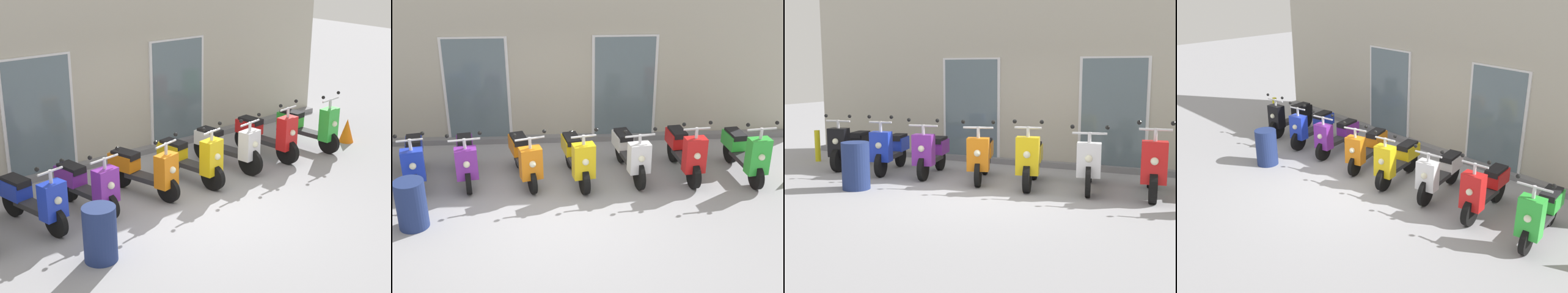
% 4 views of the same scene
% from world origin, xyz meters
% --- Properties ---
extents(ground_plane, '(40.00, 40.00, 0.00)m').
position_xyz_m(ground_plane, '(0.00, 0.00, 0.00)').
color(ground_plane, '#939399').
extents(storefront_facade, '(11.43, 0.50, 3.97)m').
position_xyz_m(storefront_facade, '(-0.00, 3.02, 1.93)').
color(storefront_facade, '#B2AD9E').
rests_on(storefront_facade, ground_plane).
extents(scooter_blue, '(0.67, 1.56, 1.19)m').
position_xyz_m(scooter_blue, '(-2.51, 1.05, 0.47)').
color(scooter_blue, black).
rests_on(scooter_blue, ground_plane).
extents(scooter_purple, '(0.67, 1.50, 1.16)m').
position_xyz_m(scooter_purple, '(-1.58, 1.06, 0.46)').
color(scooter_purple, black).
rests_on(scooter_purple, ground_plane).
extents(scooter_orange, '(0.78, 1.50, 1.17)m').
position_xyz_m(scooter_orange, '(-0.50, 1.01, 0.47)').
color(scooter_orange, black).
rests_on(scooter_orange, ground_plane).
extents(scooter_yellow, '(0.64, 1.55, 1.22)m').
position_xyz_m(scooter_yellow, '(0.47, 0.94, 0.47)').
color(scooter_yellow, black).
rests_on(scooter_yellow, ground_plane).
extents(scooter_white, '(0.68, 1.66, 1.16)m').
position_xyz_m(scooter_white, '(1.47, 1.09, 0.48)').
color(scooter_white, black).
rests_on(scooter_white, ground_plane).
extents(scooter_red, '(0.57, 1.61, 1.27)m').
position_xyz_m(scooter_red, '(2.50, 1.05, 0.49)').
color(scooter_red, black).
rests_on(scooter_red, ground_plane).
extents(scooter_green, '(0.61, 1.58, 1.28)m').
position_xyz_m(scooter_green, '(3.61, 0.94, 0.49)').
color(scooter_green, black).
rests_on(scooter_green, ground_plane).
extents(trash_bin, '(0.47, 0.47, 0.81)m').
position_xyz_m(trash_bin, '(-2.20, -0.48, 0.41)').
color(trash_bin, navy).
rests_on(trash_bin, ground_plane).
extents(traffic_cone, '(0.32, 0.32, 0.52)m').
position_xyz_m(traffic_cone, '(4.56, 0.68, 0.26)').
color(traffic_cone, orange).
rests_on(traffic_cone, ground_plane).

